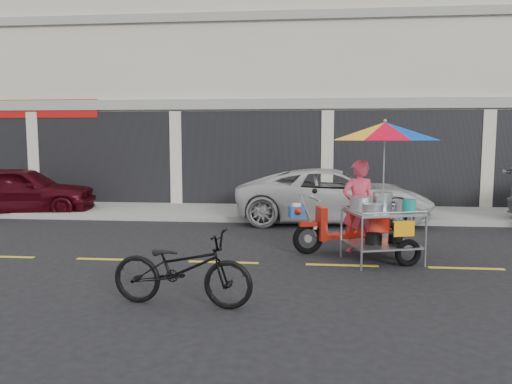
# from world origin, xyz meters

# --- Properties ---
(ground) EXTENTS (90.00, 90.00, 0.00)m
(ground) POSITION_xyz_m (0.00, 0.00, 0.00)
(ground) COLOR black
(sidewalk) EXTENTS (45.00, 3.00, 0.15)m
(sidewalk) POSITION_xyz_m (0.00, 5.50, 0.07)
(sidewalk) COLOR gray
(sidewalk) RESTS_ON ground
(shophouse_block) EXTENTS (36.00, 8.11, 10.40)m
(shophouse_block) POSITION_xyz_m (2.82, 10.59, 4.24)
(shophouse_block) COLOR beige
(shophouse_block) RESTS_ON ground
(centerline) EXTENTS (42.00, 0.10, 0.01)m
(centerline) POSITION_xyz_m (0.00, 0.00, 0.00)
(centerline) COLOR gold
(centerline) RESTS_ON ground
(maroon_sedan) EXTENTS (4.24, 2.41, 1.36)m
(maroon_sedan) POSITION_xyz_m (-8.45, 4.70, 0.68)
(maroon_sedan) COLOR #33040B
(maroon_sedan) RESTS_ON ground
(white_pickup) EXTENTS (4.88, 2.30, 1.35)m
(white_pickup) POSITION_xyz_m (0.08, 4.33, 0.67)
(white_pickup) COLOR silver
(white_pickup) RESTS_ON ground
(near_bicycle) EXTENTS (1.89, 0.83, 0.96)m
(near_bicycle) POSITION_xyz_m (-2.16, -2.22, 0.48)
(near_bicycle) COLOR black
(near_bicycle) RESTS_ON ground
(food_vendor_rig) EXTENTS (2.80, 2.32, 2.44)m
(food_vendor_rig) POSITION_xyz_m (0.56, 0.63, 1.53)
(food_vendor_rig) COLOR black
(food_vendor_rig) RESTS_ON ground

